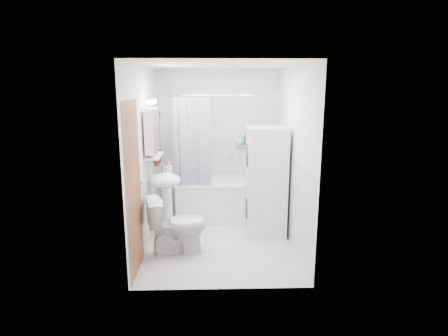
{
  "coord_description": "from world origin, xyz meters",
  "views": [
    {
      "loc": [
        -0.08,
        -4.95,
        2.17
      ],
      "look_at": [
        0.07,
        0.15,
        1.01
      ],
      "focal_mm": 30.0,
      "sensor_mm": 36.0,
      "label": 1
    }
  ],
  "objects_px": {
    "bathtub": "(229,197)",
    "sink": "(166,190)",
    "toilet": "(177,226)",
    "washer_dryer": "(266,182)"
  },
  "relations": [
    {
      "from": "sink",
      "to": "bathtub",
      "type": "bearing_deg",
      "value": 40.84
    },
    {
      "from": "toilet",
      "to": "sink",
      "type": "bearing_deg",
      "value": 7.15
    },
    {
      "from": "bathtub",
      "to": "toilet",
      "type": "xyz_separation_m",
      "value": [
        -0.72,
        -1.31,
        0.02
      ]
    },
    {
      "from": "bathtub",
      "to": "washer_dryer",
      "type": "xyz_separation_m",
      "value": [
        0.51,
        -0.66,
        0.43
      ]
    },
    {
      "from": "bathtub",
      "to": "sink",
      "type": "distance_m",
      "value": 1.26
    },
    {
      "from": "bathtub",
      "to": "toilet",
      "type": "height_order",
      "value": "toilet"
    },
    {
      "from": "washer_dryer",
      "to": "toilet",
      "type": "bearing_deg",
      "value": -151.11
    },
    {
      "from": "sink",
      "to": "toilet",
      "type": "distance_m",
      "value": 0.64
    },
    {
      "from": "washer_dryer",
      "to": "toilet",
      "type": "xyz_separation_m",
      "value": [
        -1.23,
        -0.64,
        -0.41
      ]
    },
    {
      "from": "bathtub",
      "to": "toilet",
      "type": "relative_size",
      "value": 2.2
    }
  ]
}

